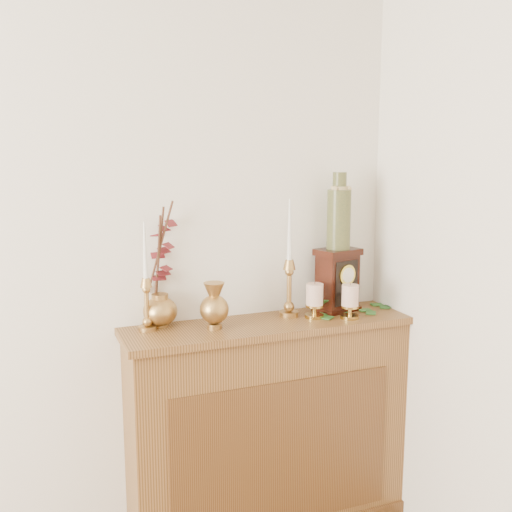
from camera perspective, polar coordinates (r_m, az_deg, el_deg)
name	(u,v)px	position (r m, az deg, el deg)	size (l,w,h in m)	color
console_shelf	(269,431)	(2.70, 1.29, -16.36)	(1.24, 0.34, 0.93)	brown
candlestick_left	(146,296)	(2.40, -10.39, -3.73)	(0.07, 0.07, 0.44)	tan
candlestick_center	(289,279)	(2.57, 3.18, -2.16)	(0.08, 0.08, 0.51)	tan
bud_vase	(214,306)	(2.41, -4.00, -4.78)	(0.12, 0.12, 0.19)	tan
ginger_jar	(162,269)	(2.46, -8.99, -1.26)	(0.22, 0.22, 0.52)	tan
pillar_candle_left	(350,300)	(2.58, 8.95, -4.14)	(0.08, 0.08, 0.16)	#B89240
pillar_candle_right	(315,299)	(2.57, 5.60, -4.08)	(0.08, 0.08, 0.16)	#B89240
ivy_garland	(362,308)	(2.71, 10.03, -4.93)	(0.44, 0.22, 0.09)	#2E6727
mantel_clock	(338,281)	(2.69, 7.78, -2.33)	(0.21, 0.17, 0.28)	#33110A
ceramic_vase	(339,215)	(2.64, 7.89, 3.90)	(0.10, 0.10, 0.34)	#183023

